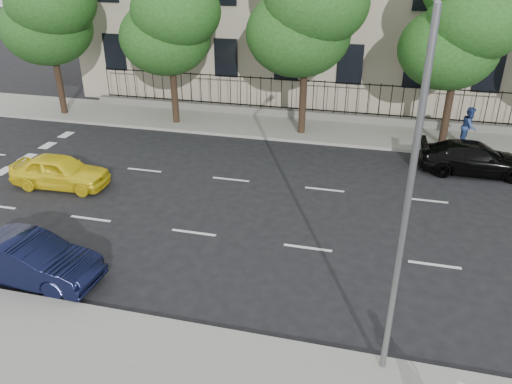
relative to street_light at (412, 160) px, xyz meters
The scene contains 13 objects.
ground 5.99m from the street_light, 144.73° to the left, with size 120.00×120.00×0.00m, color black.
far_sidewalk 16.75m from the street_light, 99.01° to the left, with size 60.00×4.00×0.15m, color gray.
lane_markings 8.67m from the street_light, 110.98° to the left, with size 49.60×4.62×0.01m, color silver, non-canonical shape.
iron_fence 18.21m from the street_light, 98.14° to the left, with size 30.00×0.50×2.20m.
street_light is the anchor object (origin of this frame).
tree_a 23.89m from the street_light, 140.66° to the left, with size 5.71×5.31×9.39m.
tree_b 18.99m from the street_light, 127.15° to the left, with size 5.53×5.12×8.97m.
tree_c 15.82m from the street_light, 106.43° to the left, with size 5.89×5.50×9.80m.
tree_d 15.36m from the street_light, 80.48° to the left, with size 5.34×4.94×8.84m.
yellow_taxi 15.24m from the street_light, 153.78° to the left, with size 1.61×3.99×1.36m, color yellow.
navy_sedan 11.15m from the street_light, behind, with size 1.50×4.30×1.42m, color black.
black_sedan 13.30m from the street_light, 73.54° to the left, with size 1.91×4.70×1.36m, color black.
pedestrian_far 16.08m from the street_light, 76.51° to the left, with size 0.92×0.72×1.89m, color navy.
Camera 1 is at (1.72, -11.41, 9.01)m, focal length 35.00 mm.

